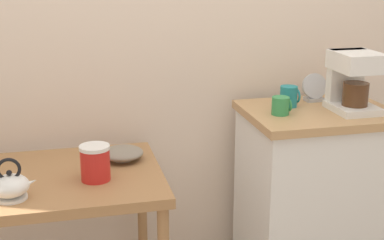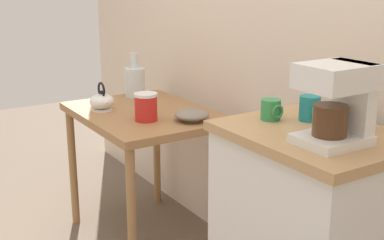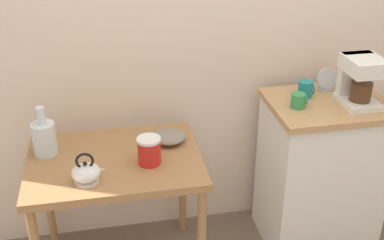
{
  "view_description": "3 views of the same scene",
  "coord_description": "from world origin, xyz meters",
  "px_view_note": "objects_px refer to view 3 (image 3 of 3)",
  "views": [
    {
      "loc": [
        -0.52,
        -2.07,
        1.56
      ],
      "look_at": [
        -0.04,
        -0.06,
        0.94
      ],
      "focal_mm": 51.13,
      "sensor_mm": 36.0,
      "label": 1
    },
    {
      "loc": [
        1.8,
        -1.23,
        1.44
      ],
      "look_at": [
        -0.12,
        -0.01,
        0.8
      ],
      "focal_mm": 48.79,
      "sensor_mm": 36.0,
      "label": 2
    },
    {
      "loc": [
        -0.6,
        -2.12,
        2.03
      ],
      "look_at": [
        -0.2,
        -0.05,
        0.93
      ],
      "focal_mm": 45.65,
      "sensor_mm": 36.0,
      "label": 3
    }
  ],
  "objects_px": {
    "canister_enamel": "(149,151)",
    "coffee_maker": "(360,78)",
    "table_clock": "(327,81)",
    "teakettle": "(86,173)",
    "mug_tall_green": "(298,101)",
    "glass_carafe_vase": "(44,137)",
    "bowl_stoneware": "(169,137)",
    "mug_dark_teal": "(305,89)"
  },
  "relations": [
    {
      "from": "canister_enamel",
      "to": "coffee_maker",
      "type": "relative_size",
      "value": 0.53
    },
    {
      "from": "glass_carafe_vase",
      "to": "coffee_maker",
      "type": "distance_m",
      "value": 1.64
    },
    {
      "from": "bowl_stoneware",
      "to": "coffee_maker",
      "type": "bearing_deg",
      "value": -4.58
    },
    {
      "from": "mug_tall_green",
      "to": "table_clock",
      "type": "bearing_deg",
      "value": 36.93
    },
    {
      "from": "glass_carafe_vase",
      "to": "canister_enamel",
      "type": "bearing_deg",
      "value": -20.54
    },
    {
      "from": "bowl_stoneware",
      "to": "mug_dark_teal",
      "type": "distance_m",
      "value": 0.78
    },
    {
      "from": "mug_dark_teal",
      "to": "table_clock",
      "type": "distance_m",
      "value": 0.17
    },
    {
      "from": "teakettle",
      "to": "coffee_maker",
      "type": "distance_m",
      "value": 1.46
    },
    {
      "from": "table_clock",
      "to": "canister_enamel",
      "type": "bearing_deg",
      "value": -164.16
    },
    {
      "from": "canister_enamel",
      "to": "mug_dark_teal",
      "type": "height_order",
      "value": "mug_dark_teal"
    },
    {
      "from": "canister_enamel",
      "to": "table_clock",
      "type": "xyz_separation_m",
      "value": [
        1.03,
        0.29,
        0.16
      ]
    },
    {
      "from": "bowl_stoneware",
      "to": "glass_carafe_vase",
      "type": "relative_size",
      "value": 0.67
    },
    {
      "from": "glass_carafe_vase",
      "to": "table_clock",
      "type": "xyz_separation_m",
      "value": [
        1.54,
        0.1,
        0.14
      ]
    },
    {
      "from": "bowl_stoneware",
      "to": "table_clock",
      "type": "distance_m",
      "value": 0.94
    },
    {
      "from": "teakettle",
      "to": "coffee_maker",
      "type": "relative_size",
      "value": 0.62
    },
    {
      "from": "bowl_stoneware",
      "to": "canister_enamel",
      "type": "relative_size",
      "value": 1.26
    },
    {
      "from": "glass_carafe_vase",
      "to": "canister_enamel",
      "type": "xyz_separation_m",
      "value": [
        0.5,
        -0.19,
        -0.02
      ]
    },
    {
      "from": "teakettle",
      "to": "coffee_maker",
      "type": "height_order",
      "value": "coffee_maker"
    },
    {
      "from": "mug_tall_green",
      "to": "coffee_maker",
      "type": "bearing_deg",
      "value": -1.06
    },
    {
      "from": "glass_carafe_vase",
      "to": "coffee_maker",
      "type": "bearing_deg",
      "value": -2.84
    },
    {
      "from": "canister_enamel",
      "to": "table_clock",
      "type": "distance_m",
      "value": 1.09
    },
    {
      "from": "coffee_maker",
      "to": "mug_dark_teal",
      "type": "xyz_separation_m",
      "value": [
        -0.24,
        0.12,
        -0.09
      ]
    },
    {
      "from": "teakettle",
      "to": "mug_tall_green",
      "type": "distance_m",
      "value": 1.13
    },
    {
      "from": "coffee_maker",
      "to": "mug_dark_teal",
      "type": "relative_size",
      "value": 2.79
    },
    {
      "from": "bowl_stoneware",
      "to": "canister_enamel",
      "type": "bearing_deg",
      "value": -123.36
    },
    {
      "from": "coffee_maker",
      "to": "mug_tall_green",
      "type": "bearing_deg",
      "value": 178.94
    },
    {
      "from": "teakettle",
      "to": "glass_carafe_vase",
      "type": "xyz_separation_m",
      "value": [
        -0.2,
        0.3,
        0.04
      ]
    },
    {
      "from": "canister_enamel",
      "to": "mug_dark_teal",
      "type": "relative_size",
      "value": 1.49
    },
    {
      "from": "glass_carafe_vase",
      "to": "canister_enamel",
      "type": "distance_m",
      "value": 0.54
    },
    {
      "from": "teakettle",
      "to": "table_clock",
      "type": "bearing_deg",
      "value": 16.67
    },
    {
      "from": "mug_tall_green",
      "to": "teakettle",
      "type": "bearing_deg",
      "value": -168.63
    },
    {
      "from": "mug_tall_green",
      "to": "table_clock",
      "type": "height_order",
      "value": "table_clock"
    },
    {
      "from": "bowl_stoneware",
      "to": "mug_dark_teal",
      "type": "xyz_separation_m",
      "value": [
        0.76,
        0.04,
        0.19
      ]
    },
    {
      "from": "canister_enamel",
      "to": "coffee_maker",
      "type": "xyz_separation_m",
      "value": [
        1.12,
        0.11,
        0.25
      ]
    },
    {
      "from": "teakettle",
      "to": "canister_enamel",
      "type": "height_order",
      "value": "teakettle"
    },
    {
      "from": "teakettle",
      "to": "mug_dark_teal",
      "type": "distance_m",
      "value": 1.24
    },
    {
      "from": "canister_enamel",
      "to": "mug_tall_green",
      "type": "height_order",
      "value": "mug_tall_green"
    },
    {
      "from": "table_clock",
      "to": "mug_dark_teal",
      "type": "bearing_deg",
      "value": -157.0
    },
    {
      "from": "mug_tall_green",
      "to": "table_clock",
      "type": "xyz_separation_m",
      "value": [
        0.24,
        0.18,
        0.02
      ]
    },
    {
      "from": "bowl_stoneware",
      "to": "coffee_maker",
      "type": "relative_size",
      "value": 0.67
    },
    {
      "from": "bowl_stoneware",
      "to": "teakettle",
      "type": "bearing_deg",
      "value": -145.29
    },
    {
      "from": "coffee_maker",
      "to": "teakettle",
      "type": "bearing_deg",
      "value": -171.42
    }
  ]
}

